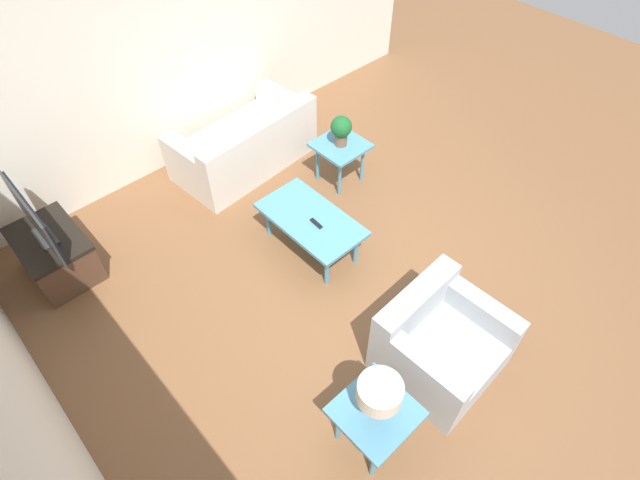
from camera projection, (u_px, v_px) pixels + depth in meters
name	position (u px, v px, depth m)	size (l,w,h in m)	color
ground_plane	(371.00, 274.00, 5.23)	(14.00, 14.00, 0.00)	brown
wall_back	(20.00, 417.00, 2.83)	(7.20, 0.12, 2.70)	silver
wall_right	(185.00, 46.00, 5.71)	(0.12, 7.20, 2.70)	silver
sofa	(245.00, 146.00, 6.19)	(1.04, 1.79, 0.77)	silver
armchair	(438.00, 343.00, 4.33)	(0.93, 0.98, 0.78)	#A8ADB2
coffee_table	(311.00, 221.00, 5.17)	(1.14, 0.62, 0.45)	teal
side_table_plant	(340.00, 149.00, 5.88)	(0.56, 0.56, 0.54)	teal
side_table_lamp	(375.00, 415.00, 3.75)	(0.56, 0.56, 0.54)	teal
tv_stand_chest	(55.00, 253.00, 5.06)	(0.87, 0.60, 0.50)	#4C3323
television	(34.00, 219.00, 4.69)	(1.03, 0.16, 0.54)	#2D2D2D
potted_plant	(341.00, 129.00, 5.66)	(0.25, 0.25, 0.37)	brown
table_lamp	(379.00, 394.00, 3.47)	(0.33, 0.33, 0.41)	red
remote_control	(316.00, 223.00, 5.07)	(0.16, 0.05, 0.02)	black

